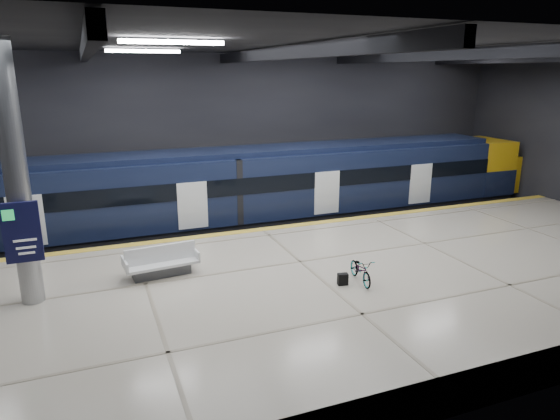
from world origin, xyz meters
TOP-DOWN VIEW (x-y plane):
  - ground at (0.00, 0.00)m, footprint 30.00×30.00m
  - room_shell at (-0.00, 0.00)m, footprint 30.10×16.10m
  - platform at (0.00, -2.50)m, footprint 30.00×11.00m
  - safety_strip at (0.00, 2.75)m, footprint 30.00×0.40m
  - rails at (0.00, 5.50)m, footprint 30.00×1.52m
  - train at (2.31, 5.50)m, footprint 29.40×2.84m
  - bench at (-4.45, -0.50)m, footprint 2.30×1.13m
  - bicycle at (1.01, -3.17)m, footprint 0.70×1.52m
  - pannier_bag at (0.41, -3.17)m, footprint 0.33×0.23m
  - info_column at (-8.00, -1.03)m, footprint 0.90×0.78m

SIDE VIEW (x-z plane):
  - ground at x=0.00m, z-range 0.00..0.00m
  - rails at x=0.00m, z-range 0.00..0.16m
  - platform at x=0.00m, z-range 0.00..1.10m
  - safety_strip at x=0.00m, z-range 1.10..1.11m
  - pannier_bag at x=0.41m, z-range 1.10..1.45m
  - bench at x=-4.45m, z-range 0.95..1.94m
  - bicycle at x=1.01m, z-range 1.10..1.87m
  - train at x=2.31m, z-range 0.16..3.95m
  - info_column at x=-8.00m, z-range 1.01..7.91m
  - room_shell at x=0.00m, z-range 1.69..9.74m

